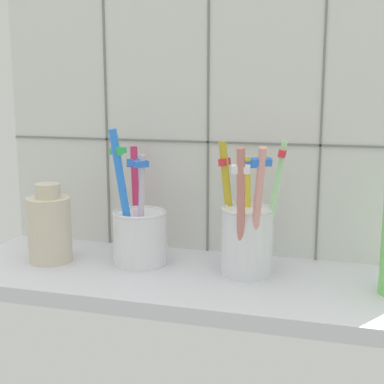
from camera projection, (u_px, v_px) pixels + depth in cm
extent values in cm
cube|color=silver|center=(187.00, 281.00, 73.90)|extent=(64.00, 22.00, 2.00)
cube|color=silver|center=(210.00, 114.00, 81.17)|extent=(64.00, 2.00, 45.00)
cube|color=gray|center=(106.00, 112.00, 84.49)|extent=(0.30, 0.20, 45.00)
cube|color=gray|center=(208.00, 114.00, 80.13)|extent=(0.30, 0.20, 45.00)
cube|color=gray|center=(322.00, 116.00, 75.77)|extent=(0.30, 0.20, 45.00)
cube|color=gray|center=(208.00, 142.00, 80.90)|extent=(64.00, 0.20, 0.30)
cylinder|color=white|center=(140.00, 238.00, 77.48)|extent=(7.40, 7.40, 7.27)
torus|color=silver|center=(140.00, 213.00, 76.80)|extent=(7.53, 7.53, 0.50)
cylinder|color=#CD295A|center=(136.00, 201.00, 80.89)|extent=(3.65, 5.88, 15.56)
cube|color=blue|center=(134.00, 163.00, 81.49)|extent=(2.46, 1.95, 1.26)
cylinder|color=silver|center=(141.00, 211.00, 74.70)|extent=(1.98, 1.87, 15.28)
cube|color=blue|center=(142.00, 164.00, 73.08)|extent=(2.03, 2.12, 0.89)
cylinder|color=#6DA7C0|center=(125.00, 198.00, 78.24)|extent=(4.27, 3.13, 17.39)
cube|color=green|center=(118.00, 151.00, 78.07)|extent=(2.14, 2.54, 0.99)
cylinder|color=#2D7EF9|center=(124.00, 198.00, 74.41)|extent=(3.37, 3.53, 18.75)
cube|color=green|center=(117.00, 151.00, 72.72)|extent=(2.12, 2.05, 1.17)
cylinder|color=white|center=(247.00, 241.00, 73.24)|extent=(6.84, 6.84, 8.70)
torus|color=silver|center=(248.00, 209.00, 72.42)|extent=(6.99, 6.99, 0.50)
cylinder|color=yellow|center=(248.00, 213.00, 73.98)|extent=(1.60, 1.97, 14.96)
cube|color=blue|center=(247.00, 165.00, 73.18)|extent=(2.46, 1.96, 0.98)
cylinder|color=#A8F0A6|center=(272.00, 208.00, 71.14)|extent=(3.43, 0.91, 17.47)
cube|color=#E5333F|center=(282.00, 153.00, 69.56)|extent=(1.10, 2.29, 0.97)
cylinder|color=#E4978C|center=(257.00, 214.00, 68.98)|extent=(3.25, 6.10, 17.32)
cube|color=blue|center=(262.00, 162.00, 65.76)|extent=(2.60, 1.82, 1.05)
cylinder|color=gold|center=(228.00, 205.00, 74.62)|extent=(3.21, 1.70, 16.97)
cube|color=#E5333F|center=(225.00, 162.00, 73.85)|extent=(1.39, 2.20, 1.03)
cylinder|color=#C7756A|center=(241.00, 214.00, 68.97)|extent=(1.66, 5.06, 17.17)
cube|color=white|center=(241.00, 169.00, 66.62)|extent=(2.37, 1.35, 1.10)
cylinder|color=beige|center=(50.00, 229.00, 78.51)|extent=(6.08, 6.08, 9.14)
cylinder|color=beige|center=(48.00, 191.00, 77.46)|extent=(3.50, 3.50, 2.01)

